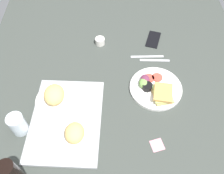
{
  "coord_description": "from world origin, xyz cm",
  "views": [
    {
      "loc": [
        -68.56,
        4.23,
        102.33
      ],
      "look_at": [
        2.0,
        3.0,
        4.0
      ],
      "focal_mm": 38.31,
      "sensor_mm": 36.0,
      "label": 1
    }
  ],
  "objects_px": {
    "serving_tray": "(66,120)",
    "plate_with_salad": "(155,88)",
    "espresso_cup": "(100,41)",
    "fork": "(155,60)",
    "cell_phone": "(153,39)",
    "sticky_note": "(157,145)",
    "bread_plate_far": "(56,97)",
    "drinking_glass": "(18,124)",
    "knife": "(147,56)",
    "bread_plate_near": "(75,135)"
  },
  "relations": [
    {
      "from": "drinking_glass",
      "to": "bread_plate_far",
      "type": "bearing_deg",
      "value": -45.75
    },
    {
      "from": "plate_with_salad",
      "to": "cell_phone",
      "type": "height_order",
      "value": "plate_with_salad"
    },
    {
      "from": "serving_tray",
      "to": "plate_with_salad",
      "type": "relative_size",
      "value": 1.65
    },
    {
      "from": "plate_with_salad",
      "to": "sticky_note",
      "type": "xyz_separation_m",
      "value": [
        -0.3,
        0.03,
        -0.02
      ]
    },
    {
      "from": "serving_tray",
      "to": "espresso_cup",
      "type": "distance_m",
      "value": 0.54
    },
    {
      "from": "bread_plate_far",
      "to": "sticky_note",
      "type": "relative_size",
      "value": 3.88
    },
    {
      "from": "bread_plate_near",
      "to": "cell_phone",
      "type": "relative_size",
      "value": 1.4
    },
    {
      "from": "bread_plate_far",
      "to": "drinking_glass",
      "type": "bearing_deg",
      "value": 134.25
    },
    {
      "from": "knife",
      "to": "cell_phone",
      "type": "height_order",
      "value": "cell_phone"
    },
    {
      "from": "serving_tray",
      "to": "bread_plate_far",
      "type": "distance_m",
      "value": 0.12
    },
    {
      "from": "serving_tray",
      "to": "bread_plate_near",
      "type": "bearing_deg",
      "value": -152.18
    },
    {
      "from": "cell_phone",
      "to": "sticky_note",
      "type": "height_order",
      "value": "cell_phone"
    },
    {
      "from": "drinking_glass",
      "to": "cell_phone",
      "type": "xyz_separation_m",
      "value": [
        0.59,
        -0.69,
        -0.05
      ]
    },
    {
      "from": "drinking_glass",
      "to": "espresso_cup",
      "type": "bearing_deg",
      "value": -32.58
    },
    {
      "from": "serving_tray",
      "to": "plate_with_salad",
      "type": "bearing_deg",
      "value": -69.04
    },
    {
      "from": "espresso_cup",
      "to": "cell_phone",
      "type": "bearing_deg",
      "value": -85.0
    },
    {
      "from": "fork",
      "to": "cell_phone",
      "type": "height_order",
      "value": "cell_phone"
    },
    {
      "from": "plate_with_salad",
      "to": "drinking_glass",
      "type": "xyz_separation_m",
      "value": [
        -0.22,
        0.65,
        0.04
      ]
    },
    {
      "from": "knife",
      "to": "sticky_note",
      "type": "height_order",
      "value": "knife"
    },
    {
      "from": "espresso_cup",
      "to": "knife",
      "type": "xyz_separation_m",
      "value": [
        -0.11,
        -0.27,
        -0.02
      ]
    },
    {
      "from": "espresso_cup",
      "to": "sticky_note",
      "type": "relative_size",
      "value": 1.0
    },
    {
      "from": "bread_plate_near",
      "to": "espresso_cup",
      "type": "xyz_separation_m",
      "value": [
        0.62,
        -0.1,
        -0.02
      ]
    },
    {
      "from": "bread_plate_near",
      "to": "knife",
      "type": "relative_size",
      "value": 1.06
    },
    {
      "from": "bread_plate_far",
      "to": "fork",
      "type": "bearing_deg",
      "value": -62.33
    },
    {
      "from": "cell_phone",
      "to": "drinking_glass",
      "type": "bearing_deg",
      "value": 148.82
    },
    {
      "from": "bread_plate_near",
      "to": "fork",
      "type": "xyz_separation_m",
      "value": [
        0.47,
        -0.42,
        -0.04
      ]
    },
    {
      "from": "cell_phone",
      "to": "knife",
      "type": "bearing_deg",
      "value": 177.75
    },
    {
      "from": "espresso_cup",
      "to": "fork",
      "type": "height_order",
      "value": "espresso_cup"
    },
    {
      "from": "knife",
      "to": "bread_plate_far",
      "type": "bearing_deg",
      "value": 31.95
    },
    {
      "from": "drinking_glass",
      "to": "fork",
      "type": "relative_size",
      "value": 0.66
    },
    {
      "from": "knife",
      "to": "plate_with_salad",
      "type": "bearing_deg",
      "value": 93.57
    },
    {
      "from": "fork",
      "to": "espresso_cup",
      "type": "bearing_deg",
      "value": -22.04
    },
    {
      "from": "serving_tray",
      "to": "bread_plate_near",
      "type": "relative_size",
      "value": 2.23
    },
    {
      "from": "drinking_glass",
      "to": "plate_with_salad",
      "type": "bearing_deg",
      "value": -71.71
    },
    {
      "from": "serving_tray",
      "to": "knife",
      "type": "bearing_deg",
      "value": -46.5
    },
    {
      "from": "bread_plate_near",
      "to": "bread_plate_far",
      "type": "bearing_deg",
      "value": 28.14
    },
    {
      "from": "bread_plate_far",
      "to": "sticky_note",
      "type": "distance_m",
      "value": 0.53
    },
    {
      "from": "serving_tray",
      "to": "drinking_glass",
      "type": "height_order",
      "value": "drinking_glass"
    },
    {
      "from": "serving_tray",
      "to": "cell_phone",
      "type": "distance_m",
      "value": 0.73
    },
    {
      "from": "bread_plate_far",
      "to": "fork",
      "type": "relative_size",
      "value": 1.28
    },
    {
      "from": "drinking_glass",
      "to": "sticky_note",
      "type": "bearing_deg",
      "value": -97.91
    },
    {
      "from": "bread_plate_far",
      "to": "espresso_cup",
      "type": "height_order",
      "value": "bread_plate_far"
    },
    {
      "from": "serving_tray",
      "to": "cell_phone",
      "type": "relative_size",
      "value": 3.13
    },
    {
      "from": "espresso_cup",
      "to": "sticky_note",
      "type": "height_order",
      "value": "espresso_cup"
    },
    {
      "from": "espresso_cup",
      "to": "knife",
      "type": "bearing_deg",
      "value": -112.33
    },
    {
      "from": "knife",
      "to": "drinking_glass",
      "type": "bearing_deg",
      "value": 35.18
    },
    {
      "from": "serving_tray",
      "to": "bread_plate_near",
      "type": "distance_m",
      "value": 0.12
    },
    {
      "from": "serving_tray",
      "to": "plate_with_salad",
      "type": "xyz_separation_m",
      "value": [
        0.17,
        -0.44,
        0.01
      ]
    },
    {
      "from": "bread_plate_near",
      "to": "plate_with_salad",
      "type": "distance_m",
      "value": 0.48
    },
    {
      "from": "bread_plate_near",
      "to": "bread_plate_far",
      "type": "xyz_separation_m",
      "value": [
        0.2,
        0.11,
        0.01
      ]
    }
  ]
}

